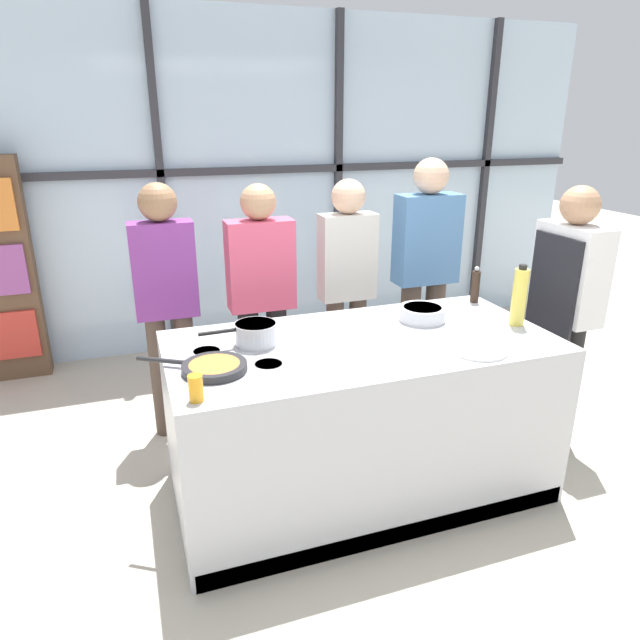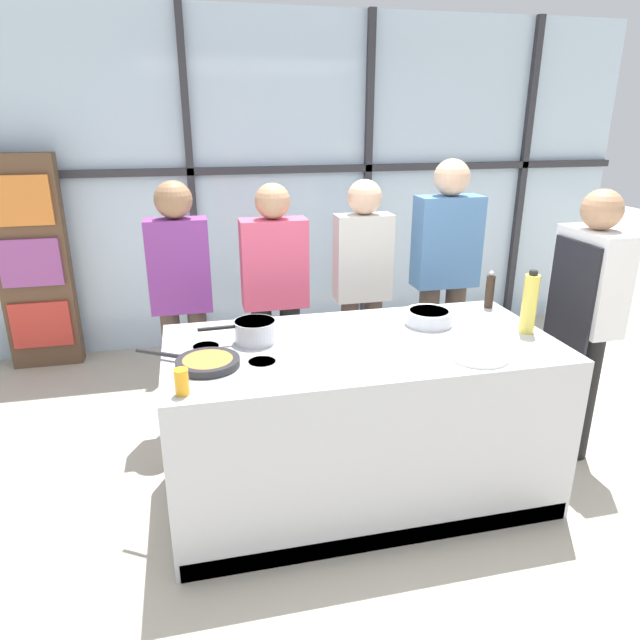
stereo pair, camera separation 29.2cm
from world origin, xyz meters
name	(u,v)px [view 2 (the right image)]	position (x,y,z in m)	size (l,w,h in m)	color
ground_plane	(358,489)	(0.00, 0.00, 0.00)	(18.00, 18.00, 0.00)	#BCB29E
back_window_wall	(282,185)	(0.00, 2.43, 1.40)	(6.40, 0.10, 2.80)	silver
bookshelf	(34,264)	(-2.04, 2.24, 0.86)	(0.54, 0.19, 1.72)	brown
demo_island	(360,419)	(0.00, 0.00, 0.45)	(1.99, 0.97, 0.89)	#B7BABF
chef	(584,312)	(1.39, 0.13, 0.90)	(0.23, 0.45, 1.61)	black
spectator_far_left	(181,291)	(-0.89, 0.97, 0.94)	(0.38, 0.23, 1.62)	#47382D
spectator_center_left	(275,290)	(-0.30, 0.97, 0.90)	(0.42, 0.22, 1.59)	black
spectator_center_right	(362,281)	(0.30, 0.97, 0.93)	(0.38, 0.22, 1.60)	#47382D
spectator_far_right	(445,269)	(0.89, 0.97, 0.98)	(0.45, 0.24, 1.72)	#47382D
frying_pan	(206,362)	(-0.79, -0.12, 0.91)	(0.48, 0.36, 0.04)	#232326
saucepan	(254,331)	(-0.53, 0.12, 0.95)	(0.39, 0.21, 0.11)	silver
white_plate	(478,356)	(0.48, -0.32, 0.90)	(0.28, 0.28, 0.01)	white
mixing_bowl	(429,317)	(0.44, 0.17, 0.94)	(0.26, 0.26, 0.08)	silver
oil_bottle	(530,303)	(0.89, -0.06, 1.05)	(0.08, 0.08, 0.34)	#E0CC4C
pepper_grinder	(490,291)	(0.90, 0.36, 1.00)	(0.05, 0.05, 0.23)	#332319
juice_glass_near	(182,382)	(-0.89, -0.38, 0.95)	(0.06, 0.06, 0.11)	orange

